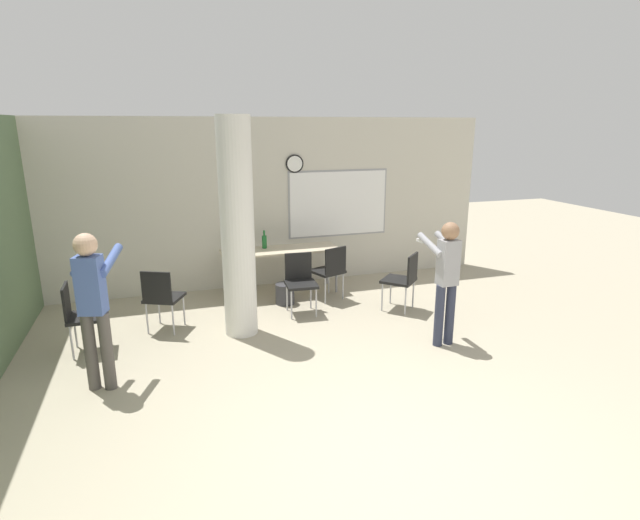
{
  "coord_description": "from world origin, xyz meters",
  "views": [
    {
      "loc": [
        -1.64,
        -3.13,
        2.68
      ],
      "look_at": [
        0.1,
        2.23,
        1.15
      ],
      "focal_mm": 28.0,
      "sensor_mm": 36.0,
      "label": 1
    }
  ],
  "objects_px": {
    "chair_by_left_wall": "(80,313)",
    "person_watching_back": "(93,299)",
    "chair_table_right": "(330,268)",
    "chair_table_front": "(300,279)",
    "bottle_on_table": "(264,241)",
    "person_playing_side": "(446,274)",
    "chair_near_pillar": "(162,295)",
    "folding_table": "(280,252)",
    "chair_mid_room": "(403,277)"
  },
  "relations": [
    {
      "from": "chair_by_left_wall",
      "to": "person_watching_back",
      "type": "height_order",
      "value": "person_watching_back"
    },
    {
      "from": "chair_table_right",
      "to": "person_watching_back",
      "type": "height_order",
      "value": "person_watching_back"
    },
    {
      "from": "chair_table_front",
      "to": "chair_table_right",
      "type": "relative_size",
      "value": 1.0
    },
    {
      "from": "bottle_on_table",
      "to": "person_playing_side",
      "type": "bearing_deg",
      "value": -57.79
    },
    {
      "from": "chair_table_front",
      "to": "chair_near_pillar",
      "type": "bearing_deg",
      "value": -176.38
    },
    {
      "from": "folding_table",
      "to": "chair_by_left_wall",
      "type": "height_order",
      "value": "chair_by_left_wall"
    },
    {
      "from": "chair_mid_room",
      "to": "bottle_on_table",
      "type": "bearing_deg",
      "value": 140.29
    },
    {
      "from": "chair_by_left_wall",
      "to": "folding_table",
      "type": "bearing_deg",
      "value": 26.94
    },
    {
      "from": "person_playing_side",
      "to": "person_watching_back",
      "type": "bearing_deg",
      "value": 177.83
    },
    {
      "from": "folding_table",
      "to": "chair_mid_room",
      "type": "relative_size",
      "value": 2.16
    },
    {
      "from": "chair_table_front",
      "to": "person_playing_side",
      "type": "xyz_separation_m",
      "value": [
        1.4,
        -1.61,
        0.41
      ]
    },
    {
      "from": "folding_table",
      "to": "person_watching_back",
      "type": "bearing_deg",
      "value": -136.29
    },
    {
      "from": "chair_table_right",
      "to": "person_watching_back",
      "type": "distance_m",
      "value": 3.69
    },
    {
      "from": "chair_by_left_wall",
      "to": "chair_mid_room",
      "type": "distance_m",
      "value": 4.33
    },
    {
      "from": "chair_near_pillar",
      "to": "person_watching_back",
      "type": "relative_size",
      "value": 0.52
    },
    {
      "from": "chair_mid_room",
      "to": "person_watching_back",
      "type": "xyz_separation_m",
      "value": [
        -4.04,
        -1.07,
        0.47
      ]
    },
    {
      "from": "bottle_on_table",
      "to": "chair_table_front",
      "type": "xyz_separation_m",
      "value": [
        0.29,
        -1.08,
        -0.34
      ]
    },
    {
      "from": "chair_near_pillar",
      "to": "chair_mid_room",
      "type": "distance_m",
      "value": 3.41
    },
    {
      "from": "chair_table_right",
      "to": "person_playing_side",
      "type": "bearing_deg",
      "value": -67.86
    },
    {
      "from": "chair_table_right",
      "to": "chair_mid_room",
      "type": "xyz_separation_m",
      "value": [
        0.88,
        -0.76,
        0.0
      ]
    },
    {
      "from": "chair_mid_room",
      "to": "person_watching_back",
      "type": "bearing_deg",
      "value": -165.11
    },
    {
      "from": "chair_table_right",
      "to": "chair_by_left_wall",
      "type": "bearing_deg",
      "value": -165.94
    },
    {
      "from": "folding_table",
      "to": "chair_by_left_wall",
      "type": "distance_m",
      "value": 3.14
    },
    {
      "from": "bottle_on_table",
      "to": "chair_table_right",
      "type": "xyz_separation_m",
      "value": [
        0.88,
        -0.7,
        -0.34
      ]
    },
    {
      "from": "person_playing_side",
      "to": "folding_table",
      "type": "bearing_deg",
      "value": 120.01
    },
    {
      "from": "bottle_on_table",
      "to": "chair_by_left_wall",
      "type": "distance_m",
      "value": 3.03
    },
    {
      "from": "folding_table",
      "to": "chair_table_front",
      "type": "height_order",
      "value": "chair_table_front"
    },
    {
      "from": "chair_mid_room",
      "to": "person_watching_back",
      "type": "height_order",
      "value": "person_watching_back"
    },
    {
      "from": "chair_mid_room",
      "to": "person_playing_side",
      "type": "height_order",
      "value": "person_playing_side"
    },
    {
      "from": "person_playing_side",
      "to": "chair_table_right",
      "type": "bearing_deg",
      "value": 112.14
    },
    {
      "from": "folding_table",
      "to": "bottle_on_table",
      "type": "relative_size",
      "value": 6.44
    },
    {
      "from": "bottle_on_table",
      "to": "person_playing_side",
      "type": "height_order",
      "value": "person_playing_side"
    },
    {
      "from": "bottle_on_table",
      "to": "person_playing_side",
      "type": "xyz_separation_m",
      "value": [
        1.69,
        -2.69,
        0.07
      ]
    },
    {
      "from": "chair_table_front",
      "to": "person_playing_side",
      "type": "height_order",
      "value": "person_playing_side"
    },
    {
      "from": "chair_table_right",
      "to": "chair_near_pillar",
      "type": "distance_m",
      "value": 2.57
    },
    {
      "from": "chair_table_front",
      "to": "chair_mid_room",
      "type": "bearing_deg",
      "value": -14.66
    },
    {
      "from": "chair_by_left_wall",
      "to": "chair_mid_room",
      "type": "relative_size",
      "value": 1.0
    },
    {
      "from": "person_watching_back",
      "to": "chair_table_right",
      "type": "bearing_deg",
      "value": 30.15
    },
    {
      "from": "chair_table_right",
      "to": "folding_table",
      "type": "bearing_deg",
      "value": 139.92
    },
    {
      "from": "chair_table_right",
      "to": "person_playing_side",
      "type": "height_order",
      "value": "person_playing_side"
    },
    {
      "from": "chair_table_right",
      "to": "chair_near_pillar",
      "type": "relative_size",
      "value": 1.0
    },
    {
      "from": "chair_table_front",
      "to": "person_watching_back",
      "type": "height_order",
      "value": "person_watching_back"
    },
    {
      "from": "person_playing_side",
      "to": "chair_by_left_wall",
      "type": "bearing_deg",
      "value": 165.26
    },
    {
      "from": "person_playing_side",
      "to": "chair_table_front",
      "type": "bearing_deg",
      "value": 131.02
    },
    {
      "from": "folding_table",
      "to": "chair_table_right",
      "type": "distance_m",
      "value": 0.88
    },
    {
      "from": "bottle_on_table",
      "to": "chair_near_pillar",
      "type": "bearing_deg",
      "value": -143.72
    },
    {
      "from": "chair_mid_room",
      "to": "person_playing_side",
      "type": "xyz_separation_m",
      "value": [
        -0.07,
        -1.22,
        0.41
      ]
    },
    {
      "from": "bottle_on_table",
      "to": "person_watching_back",
      "type": "distance_m",
      "value": 3.41
    },
    {
      "from": "person_playing_side",
      "to": "bottle_on_table",
      "type": "bearing_deg",
      "value": 122.21
    },
    {
      "from": "chair_mid_room",
      "to": "chair_by_left_wall",
      "type": "bearing_deg",
      "value": -178.65
    }
  ]
}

